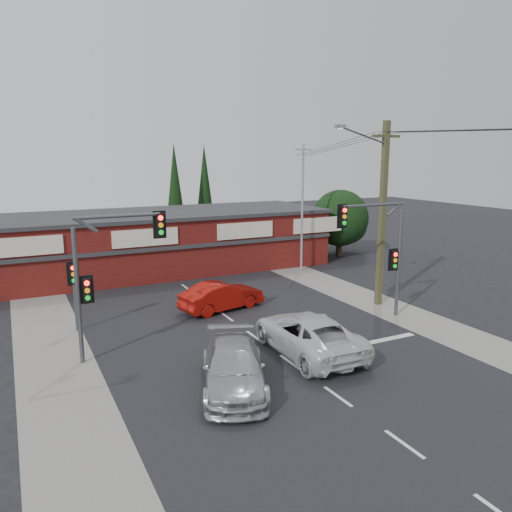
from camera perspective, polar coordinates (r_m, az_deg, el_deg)
name	(u,v)px	position (r m, az deg, el deg)	size (l,w,h in m)	color
ground	(270,348)	(22.03, 1.59, -10.45)	(120.00, 120.00, 0.00)	black
road_strip	(225,315)	(26.28, -3.60, -6.78)	(14.00, 70.00, 0.01)	black
verge_left	(50,342)	(24.45, -22.50, -9.07)	(3.00, 70.00, 0.02)	gray
verge_right	(356,295)	(30.45, 11.32, -4.41)	(3.00, 70.00, 0.02)	gray
stop_line	(356,346)	(22.66, 11.37, -10.00)	(6.50, 0.35, 0.01)	silver
white_suv	(308,334)	(21.34, 5.94, -8.83)	(2.80, 6.07, 1.69)	silver
silver_suv	(234,368)	(18.23, -2.57, -12.63)	(2.19, 5.38, 1.56)	#ACAFB1
red_sedan	(222,296)	(27.03, -3.92, -4.57)	(1.62, 4.66, 1.53)	#980F09
lane_dashes	(240,326)	(24.64, -1.87, -7.99)	(0.12, 43.84, 0.01)	silver
shop_building	(146,242)	(36.56, -12.48, 1.60)	(27.30, 8.40, 4.22)	#4E110F
tree_cluster	(339,221)	(41.73, 9.43, 3.97)	(5.90, 5.10, 5.50)	#2D2116
conifer_near	(175,187)	(44.11, -9.25, 7.75)	(1.80, 1.80, 9.25)	#2D2116
conifer_far	(205,185)	(47.14, -5.89, 8.06)	(1.80, 1.80, 9.25)	#2D2116
traffic_mast_left	(104,265)	(20.72, -16.96, -1.00)	(3.77, 0.27, 5.97)	#47494C
traffic_mast_right	(382,243)	(25.56, 14.24, 1.48)	(3.96, 0.27, 5.97)	#47494C
pedestal_signal	(74,282)	(24.83, -20.12, -2.80)	(0.55, 0.27, 3.38)	#47494C
utility_pole	(381,208)	(27.83, 14.08, 5.29)	(4.38, 0.59, 10.00)	#4A482A
steel_pole	(302,206)	(35.52, 5.31, 5.73)	(1.20, 0.16, 9.00)	gray
power_lines	(472,136)	(23.92, 23.43, 12.51)	(2.01, 29.00, 1.22)	black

